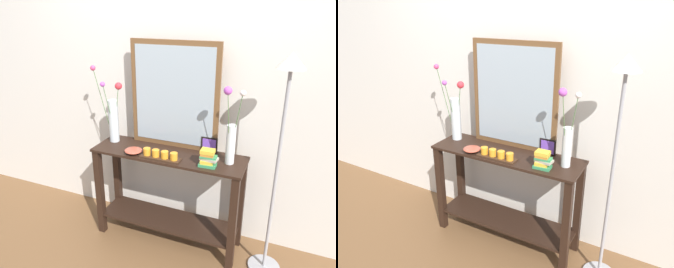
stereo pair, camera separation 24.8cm
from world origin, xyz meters
The scene contains 11 objects.
ground_plane centered at (0.00, 0.00, -0.01)m, with size 7.00×6.00×0.02m, color brown.
wall_back centered at (0.00, 0.30, 1.35)m, with size 6.40×0.08×2.70m, color silver.
console_table centered at (0.00, 0.00, 0.48)m, with size 1.22×0.37×0.81m.
mirror_leaning centered at (-0.01, 0.15, 1.23)m, with size 0.73×0.03×0.85m.
tall_vase_left centered at (-0.52, 0.05, 1.03)m, with size 0.25×0.15×0.64m.
vase_right centered at (0.48, 0.00, 1.02)m, with size 0.14×0.14×0.59m.
candle_tray centered at (-0.02, -0.12, 0.84)m, with size 0.32×0.09×0.07m.
picture_frame_small centered at (0.29, 0.14, 0.87)m, with size 0.13×0.01×0.13m.
decorative_bowl centered at (-0.25, -0.11, 0.83)m, with size 0.14×0.14×0.04m.
book_stack centered at (0.35, -0.09, 0.87)m, with size 0.14×0.09×0.13m.
floor_lamp centered at (0.82, -0.05, 1.11)m, with size 0.24×0.24×1.64m.
Camera 1 is at (0.90, -2.13, 1.88)m, focal length 34.59 mm.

